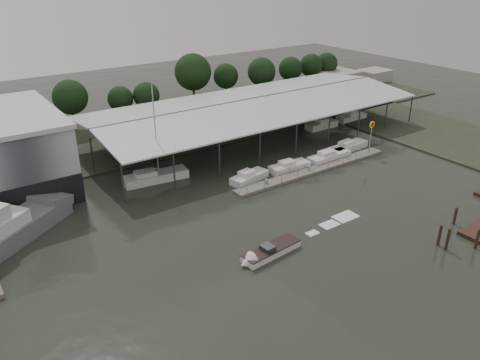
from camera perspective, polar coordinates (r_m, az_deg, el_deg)
ground at (r=54.80m, az=4.71°, el=-6.04°), size 200.00×200.00×0.00m
land_strip_far at (r=88.13m, az=-12.93°, el=5.75°), size 140.00×30.00×0.30m
land_strip_east at (r=92.65m, az=22.70°, el=5.36°), size 20.00×60.00×0.30m
covered_boat_shed at (r=82.52m, az=1.65°, el=9.46°), size 58.24×24.00×6.96m
floating_dock at (r=70.34m, az=9.02°, el=1.22°), size 28.00×2.00×1.40m
shell_fuel_sign at (r=77.39m, az=15.72°, el=5.76°), size 1.10×0.18×5.55m
distant_commercial_buildings at (r=123.23m, az=13.04°, el=11.99°), size 22.00×8.00×4.00m
white_sailboat at (r=67.29m, az=-10.35°, el=0.41°), size 9.39×3.64×13.94m
speedboat_underway at (r=49.93m, az=3.29°, el=-8.85°), size 18.72×3.70×2.00m
moored_cruiser_0 at (r=66.21m, az=1.09°, el=0.37°), size 6.31×3.39×1.70m
moored_cruiser_1 at (r=69.97m, az=6.00°, el=1.63°), size 6.49×2.48×1.70m
moored_cruiser_2 at (r=74.61m, az=10.75°, el=2.84°), size 7.75×2.40×1.70m
moored_cruiser_3 at (r=79.42m, az=13.04°, el=4.00°), size 7.81×2.90×1.70m
mooring_pilings at (r=56.26m, az=26.52°, el=-6.81°), size 5.95×8.84×3.67m
horizon_tree_line at (r=102.63m, az=-2.37°, el=12.52°), size 68.85×9.61×11.42m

